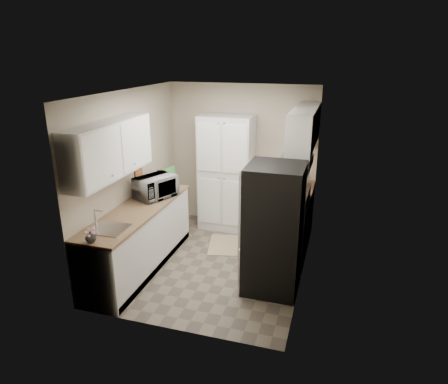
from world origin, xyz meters
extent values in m
plane|color=#665B4C|center=(0.00, 0.00, 0.00)|extent=(3.20, 3.20, 0.00)
cube|color=#B2AA90|center=(0.00, 1.60, 1.25)|extent=(2.60, 0.04, 2.50)
cube|color=#B2AA90|center=(0.00, -1.60, 1.25)|extent=(2.60, 0.04, 2.50)
cube|color=#B2AA90|center=(-1.30, 0.00, 1.25)|extent=(0.04, 3.20, 2.50)
cube|color=#B2AA90|center=(1.30, 0.00, 1.25)|extent=(0.04, 3.20, 2.50)
cube|color=white|center=(0.00, 0.00, 2.50)|extent=(2.60, 3.20, 0.04)
cube|color=silver|center=(-1.13, -0.75, 1.83)|extent=(0.33, 1.60, 0.70)
cube|color=silver|center=(1.13, 0.82, 1.89)|extent=(0.33, 1.55, 0.58)
cube|color=#99999E|center=(1.07, 0.39, 1.52)|extent=(0.45, 0.76, 0.13)
cube|color=#B7B7BC|center=(-0.99, -1.15, 0.93)|extent=(0.45, 0.40, 0.02)
cube|color=brown|center=(-1.29, 0.20, 1.18)|extent=(0.02, 0.22, 0.22)
cube|color=silver|center=(-0.20, 1.32, 1.00)|extent=(0.90, 0.55, 2.00)
cube|color=silver|center=(-0.99, -0.43, 0.44)|extent=(0.60, 2.30, 0.88)
cube|color=#846647|center=(-0.99, -0.43, 0.90)|extent=(0.63, 2.33, 0.04)
cube|color=silver|center=(0.99, 1.19, 0.44)|extent=(0.60, 0.80, 0.88)
cube|color=#846647|center=(0.99, 1.19, 0.90)|extent=(0.63, 0.83, 0.04)
cube|color=#B7B7BC|center=(0.97, 0.39, 0.45)|extent=(0.64, 0.76, 0.90)
cube|color=black|center=(0.97, 0.39, 0.92)|extent=(0.66, 0.78, 0.03)
cube|color=black|center=(1.26, 0.39, 1.02)|extent=(0.06, 0.76, 0.22)
cube|color=pink|center=(0.60, 0.25, 0.55)|extent=(0.01, 0.16, 0.42)
cube|color=beige|center=(0.60, 0.49, 0.55)|extent=(0.01, 0.16, 0.42)
cube|color=#B7B7BC|center=(0.94, -0.41, 0.85)|extent=(0.70, 0.72, 1.70)
imported|color=#A4A4A9|center=(-0.94, 0.07, 1.08)|extent=(0.61, 0.70, 0.33)
cylinder|color=black|center=(-1.11, 0.52, 1.05)|extent=(0.07, 0.07, 0.26)
imported|color=white|center=(-0.99, -1.52, 0.99)|extent=(0.16, 0.16, 0.13)
cube|color=#348D3A|center=(-0.90, 0.53, 1.09)|extent=(0.07, 0.27, 0.34)
cube|color=silver|center=(0.98, 1.16, 1.04)|extent=(0.34, 0.42, 0.24)
cube|color=tan|center=(-0.03, 0.57, 0.01)|extent=(0.62, 0.83, 0.01)
camera|label=1|loc=(1.67, -5.05, 3.00)|focal=32.00mm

